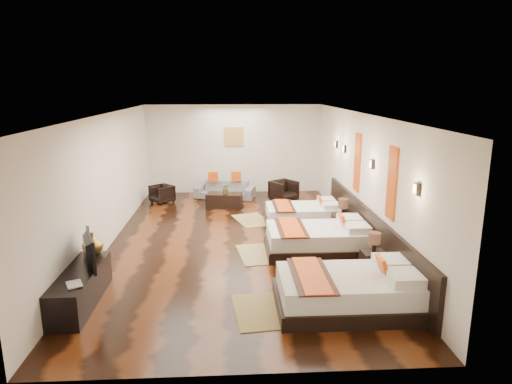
{
  "coord_description": "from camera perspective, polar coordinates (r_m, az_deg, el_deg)",
  "views": [
    {
      "loc": [
        -0.11,
        -9.47,
        3.38
      ],
      "look_at": [
        0.44,
        0.07,
        1.1
      ],
      "focal_mm": 31.43,
      "sensor_mm": 36.0,
      "label": 1
    }
  ],
  "objects": [
    {
      "name": "sconce_far",
      "position": [
        11.33,
        11.18,
        5.4
      ],
      "size": [
        0.07,
        0.12,
        0.18
      ],
      "color": "black",
      "rests_on": "right_wall"
    },
    {
      "name": "orange_panel_a",
      "position": [
        8.26,
        16.92,
        1.09
      ],
      "size": [
        0.04,
        0.4,
        1.3
      ],
      "primitive_type": "cube",
      "color": "#D86014",
      "rests_on": "right_wall"
    },
    {
      "name": "back_wall",
      "position": [
        14.36,
        -2.83,
        5.47
      ],
      "size": [
        5.5,
        0.01,
        2.8
      ],
      "primitive_type": "cube",
      "color": "silver",
      "rests_on": "floor"
    },
    {
      "name": "sofa",
      "position": [
        13.76,
        -3.99,
        0.29
      ],
      "size": [
        1.92,
        1.13,
        0.53
      ],
      "primitive_type": "imported",
      "rotation": [
        0.0,
        0.0,
        -0.25
      ],
      "color": "slate",
      "rests_on": "floor"
    },
    {
      "name": "right_wall",
      "position": [
        10.09,
        13.26,
        1.73
      ],
      "size": [
        0.01,
        9.5,
        2.8
      ],
      "primitive_type": "cube",
      "color": "silver",
      "rests_on": "floor"
    },
    {
      "name": "ceiling",
      "position": [
        9.49,
        -2.65,
        9.9
      ],
      "size": [
        5.5,
        9.5,
        0.01
      ],
      "primitive_type": "cube",
      "color": "white",
      "rests_on": "floor"
    },
    {
      "name": "jute_mat_near",
      "position": [
        7.12,
        0.39,
        -14.85
      ],
      "size": [
        0.87,
        1.27,
        0.01
      ],
      "primitive_type": "cube",
      "rotation": [
        0.0,
        0.0,
        0.11
      ],
      "color": "olive",
      "rests_on": "floor"
    },
    {
      "name": "jute_mat_mid",
      "position": [
        9.29,
        0.25,
        -7.89
      ],
      "size": [
        0.92,
        1.3,
        0.01
      ],
      "primitive_type": "cube",
      "rotation": [
        0.0,
        0.0,
        0.15
      ],
      "color": "olive",
      "rests_on": "floor"
    },
    {
      "name": "tv_console",
      "position": [
        7.73,
        -21.41,
        -11.25
      ],
      "size": [
        0.5,
        1.8,
        0.55
      ],
      "primitive_type": "cube",
      "color": "black",
      "rests_on": "floor"
    },
    {
      "name": "table_plant",
      "position": [
        12.63,
        -3.86,
        0.4
      ],
      "size": [
        0.3,
        0.28,
        0.28
      ],
      "primitive_type": "imported",
      "rotation": [
        0.0,
        0.0,
        -0.26
      ],
      "color": "#2B6421",
      "rests_on": "coffee_table"
    },
    {
      "name": "armchair_right",
      "position": [
        13.38,
        3.55,
        0.15
      ],
      "size": [
        0.95,
        0.95,
        0.63
      ],
      "primitive_type": "imported",
      "rotation": [
        0.0,
        0.0,
        0.62
      ],
      "color": "black",
      "rests_on": "floor"
    },
    {
      "name": "book",
      "position": [
        7.14,
        -22.97,
        -10.95
      ],
      "size": [
        0.31,
        0.34,
        0.03
      ],
      "primitive_type": "imported",
      "rotation": [
        0.0,
        0.0,
        0.45
      ],
      "color": "black",
      "rests_on": "tv_console"
    },
    {
      "name": "bed_near",
      "position": [
        7.23,
        11.81,
        -12.21
      ],
      "size": [
        2.21,
        1.39,
        0.84
      ],
      "color": "black",
      "rests_on": "floor"
    },
    {
      "name": "headboard_panel",
      "position": [
        9.57,
        14.07,
        -4.82
      ],
      "size": [
        0.08,
        6.6,
        0.9
      ],
      "primitive_type": "cube",
      "color": "black",
      "rests_on": "floor"
    },
    {
      "name": "coffee_table",
      "position": [
        12.75,
        -4.04,
        -1.06
      ],
      "size": [
        1.07,
        0.65,
        0.4
      ],
      "primitive_type": "cube",
      "rotation": [
        0.0,
        0.0,
        -0.16
      ],
      "color": "black",
      "rests_on": "floor"
    },
    {
      "name": "nightstand_b",
      "position": [
        10.53,
        10.94,
        -3.83
      ],
      "size": [
        0.44,
        0.44,
        0.87
      ],
      "color": "black",
      "rests_on": "floor"
    },
    {
      "name": "jute_mat_far",
      "position": [
        11.54,
        -0.49,
        -3.58
      ],
      "size": [
        1.08,
        1.37,
        0.01
      ],
      "primitive_type": "cube",
      "rotation": [
        0.0,
        0.0,
        0.31
      ],
      "color": "olive",
      "rests_on": "floor"
    },
    {
      "name": "orange_panel_b",
      "position": [
        10.31,
        12.78,
        3.71
      ],
      "size": [
        0.04,
        0.4,
        1.3
      ],
      "primitive_type": "cube",
      "color": "#D86014",
      "rests_on": "right_wall"
    },
    {
      "name": "sconce_near",
      "position": [
        7.22,
        19.76,
        0.38
      ],
      "size": [
        0.07,
        0.12,
        0.18
      ],
      "color": "black",
      "rests_on": "right_wall"
    },
    {
      "name": "sconce_lounge",
      "position": [
        12.2,
        10.14,
        6.0
      ],
      "size": [
        0.07,
        0.12,
        0.18
      ],
      "color": "black",
      "rests_on": "right_wall"
    },
    {
      "name": "left_wall",
      "position": [
        10.03,
        -18.49,
        1.33
      ],
      "size": [
        0.01,
        9.5,
        2.8
      ],
      "primitive_type": "cube",
      "color": "silver",
      "rests_on": "floor"
    },
    {
      "name": "armchair_left",
      "position": [
        13.47,
        -11.89,
        -0.24
      ],
      "size": [
        0.82,
        0.82,
        0.54
      ],
      "primitive_type": "imported",
      "rotation": [
        0.0,
        0.0,
        -0.82
      ],
      "color": "black",
      "rests_on": "floor"
    },
    {
      "name": "tv",
      "position": [
        7.68,
        -20.96,
        -6.99
      ],
      "size": [
        0.46,
        0.91,
        0.54
      ],
      "primitive_type": "imported",
      "rotation": [
        0.0,
        0.0,
        1.95
      ],
      "color": "black",
      "rests_on": "tv_console"
    },
    {
      "name": "nightstand_a",
      "position": [
        8.47,
        14.67,
        -8.44
      ],
      "size": [
        0.42,
        0.42,
        0.82
      ],
      "color": "black",
      "rests_on": "floor"
    },
    {
      "name": "figurine",
      "position": [
        8.23,
        -20.08,
        -6.16
      ],
      "size": [
        0.46,
        0.46,
        0.37
      ],
      "primitive_type": "imported",
      "rotation": [
        0.0,
        0.0,
        0.35
      ],
      "color": "brown",
      "rests_on": "tv_console"
    },
    {
      "name": "bed_far",
      "position": [
        11.26,
        6.07,
        -2.83
      ],
      "size": [
        1.87,
        1.17,
        0.71
      ],
      "color": "black",
      "rests_on": "floor"
    },
    {
      "name": "gold_artwork",
      "position": [
        14.29,
        -2.85,
        7.05
      ],
      "size": [
        0.6,
        0.04,
        0.6
      ],
      "primitive_type": "cube",
      "color": "#AD873F",
      "rests_on": "back_wall"
    },
    {
      "name": "floor",
      "position": [
        10.05,
        -2.48,
        -6.24
      ],
      "size": [
        5.5,
        9.5,
        0.01
      ],
      "primitive_type": "cube",
      "color": "black",
      "rests_on": "ground"
    },
    {
      "name": "sconce_mid",
      "position": [
        9.24,
        14.52,
        3.46
      ],
      "size": [
        0.07,
        0.12,
        0.18
      ],
      "color": "black",
      "rests_on": "right_wall"
    },
    {
      "name": "bed_mid",
      "position": [
        9.41,
        8.02,
        -5.95
      ],
      "size": [
        2.14,
        1.35,
        0.82
      ],
      "color": "black",
      "rests_on": "floor"
    }
  ]
}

